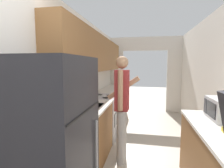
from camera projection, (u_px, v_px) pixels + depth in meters
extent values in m
cube|color=white|center=(70.00, 84.00, 2.93)|extent=(0.06, 7.72, 2.50)
cube|color=brown|center=(98.00, 54.00, 3.89)|extent=(0.32, 4.03, 0.76)
cube|color=white|center=(114.00, 81.00, 6.13)|extent=(0.65, 0.06, 2.05)
cube|color=white|center=(177.00, 82.00, 5.74)|extent=(0.65, 0.06, 2.05)
cube|color=white|center=(145.00, 44.00, 5.80)|extent=(2.76, 0.06, 0.45)
cube|color=brown|center=(85.00, 138.00, 2.74)|extent=(0.60, 1.43, 0.87)
cube|color=silver|center=(84.00, 110.00, 2.69)|extent=(0.62, 1.44, 0.03)
cube|color=brown|center=(113.00, 104.00, 5.08)|extent=(0.60, 1.85, 0.87)
cube|color=silver|center=(113.00, 89.00, 5.03)|extent=(0.62, 1.86, 0.03)
cube|color=#9EA3A8|center=(89.00, 106.00, 2.89)|extent=(0.42, 0.44, 0.00)
cube|color=black|center=(49.00, 148.00, 1.59)|extent=(0.72, 0.80, 1.65)
cube|color=black|center=(86.00, 111.00, 1.48)|extent=(0.01, 0.76, 0.01)
cylinder|color=#99999E|center=(97.00, 152.00, 1.78)|extent=(0.02, 0.02, 0.66)
cube|color=#B7B7BC|center=(102.00, 117.00, 3.80)|extent=(0.62, 0.75, 0.91)
cube|color=black|center=(117.00, 117.00, 3.74)|extent=(0.01, 0.51, 0.27)
cylinder|color=#B7B7BC|center=(118.00, 107.00, 3.71)|extent=(0.02, 0.60, 0.02)
cube|color=#B7B7BC|center=(89.00, 93.00, 3.80)|extent=(0.04, 0.75, 0.14)
cylinder|color=#232328|center=(106.00, 98.00, 3.57)|extent=(0.16, 0.16, 0.01)
cylinder|color=#232328|center=(110.00, 95.00, 3.89)|extent=(0.16, 0.16, 0.01)
cylinder|color=#232328|center=(95.00, 97.00, 3.61)|extent=(0.16, 0.16, 0.01)
cylinder|color=#232328|center=(99.00, 95.00, 3.94)|extent=(0.16, 0.16, 0.01)
cylinder|color=#9E9E9E|center=(121.00, 138.00, 2.76)|extent=(0.13, 0.13, 0.85)
cylinder|color=#9E9E9E|center=(123.00, 134.00, 2.92)|extent=(0.13, 0.13, 0.85)
cube|color=maroon|center=(122.00, 90.00, 2.76)|extent=(0.22, 0.22, 0.64)
cylinder|color=tan|center=(120.00, 91.00, 2.62)|extent=(0.08, 0.08, 0.61)
cylinder|color=tan|center=(123.00, 88.00, 2.90)|extent=(0.55, 0.10, 0.41)
sphere|color=tan|center=(122.00, 62.00, 2.71)|extent=(0.20, 0.20, 0.20)
cube|color=black|center=(211.00, 109.00, 2.11)|extent=(0.01, 0.28, 0.18)
cube|color=#38383D|center=(205.00, 106.00, 2.31)|extent=(0.01, 0.09, 0.19)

